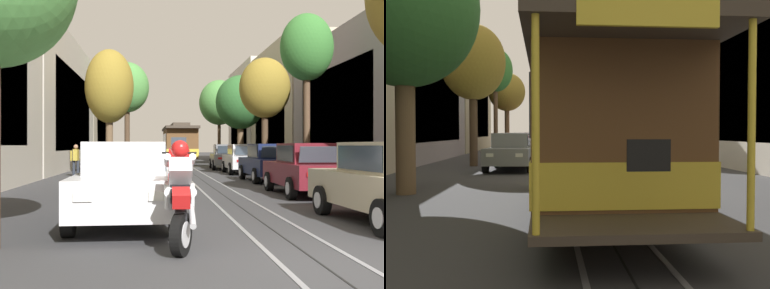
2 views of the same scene
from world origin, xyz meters
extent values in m
plane|color=#38383A|center=(0.00, 22.34, 0.00)|extent=(160.00, 160.00, 0.00)
cube|color=gray|center=(-0.53, 25.92, 0.01)|extent=(0.08, 63.84, 0.01)
cube|color=gray|center=(0.53, 25.92, 0.01)|extent=(0.08, 63.84, 0.01)
cube|color=black|center=(0.00, 25.92, 0.00)|extent=(0.03, 63.84, 0.01)
cube|color=beige|center=(-9.43, 25.92, 4.10)|extent=(4.77, 18.31, 8.19)
cube|color=#2D3842|center=(-7.06, 25.92, 3.69)|extent=(0.04, 13.03, 4.92)
cube|color=#BCAD93|center=(-9.97, 44.53, 3.10)|extent=(5.85, 18.31, 6.20)
cube|color=#2D3842|center=(-7.06, 44.53, 2.79)|extent=(0.04, 13.03, 3.72)
cube|color=gray|center=(9.52, 18.94, 3.70)|extent=(4.95, 13.66, 7.41)
cube|color=#2D3842|center=(7.06, 18.94, 3.33)|extent=(0.04, 9.77, 4.45)
cube|color=#BCAD93|center=(9.29, 32.90, 4.71)|extent=(4.50, 13.66, 9.41)
cube|color=#2D3842|center=(7.06, 32.90, 4.24)|extent=(0.04, 9.77, 5.65)
cube|color=beige|center=(9.43, 46.86, 5.00)|extent=(4.77, 13.66, 10.00)
cube|color=#2D3842|center=(7.06, 46.86, 4.50)|extent=(0.04, 9.77, 6.00)
cube|color=silver|center=(-2.68, 3.75, 0.65)|extent=(1.91, 4.34, 0.66)
cube|color=silver|center=(-2.68, 3.90, 1.28)|extent=(1.53, 2.10, 0.60)
cube|color=#2D3842|center=(-2.66, 3.07, 1.26)|extent=(1.34, 0.26, 0.47)
cube|color=#2D3842|center=(-2.71, 5.09, 1.26)|extent=(1.30, 0.23, 0.45)
cube|color=#2D3842|center=(-1.94, 3.92, 1.28)|extent=(0.08, 1.81, 0.47)
cube|color=#2D3842|center=(-3.43, 3.89, 1.28)|extent=(0.08, 1.81, 0.47)
cube|color=white|center=(-2.07, 1.61, 0.75)|extent=(0.28, 0.05, 0.14)
cube|color=#B21414|center=(-2.18, 5.93, 0.75)|extent=(0.28, 0.05, 0.12)
cube|color=white|center=(-3.18, 1.58, 0.75)|extent=(0.28, 0.05, 0.14)
cube|color=#B21414|center=(-3.29, 5.90, 0.75)|extent=(0.28, 0.05, 0.12)
cylinder|color=black|center=(-1.77, 2.44, 0.32)|extent=(0.22, 0.64, 0.64)
cylinder|color=silver|center=(-1.66, 2.45, 0.32)|extent=(0.03, 0.35, 0.35)
cylinder|color=black|center=(-3.53, 2.40, 0.32)|extent=(0.22, 0.64, 0.64)
cylinder|color=silver|center=(-3.64, 2.40, 0.32)|extent=(0.03, 0.35, 0.35)
cylinder|color=black|center=(-1.83, 5.11, 0.32)|extent=(0.22, 0.64, 0.64)
cylinder|color=silver|center=(-1.72, 5.11, 0.32)|extent=(0.03, 0.35, 0.35)
cylinder|color=black|center=(-3.59, 5.06, 0.32)|extent=(0.22, 0.64, 0.64)
cylinder|color=silver|center=(-3.70, 5.06, 0.32)|extent=(0.03, 0.35, 0.35)
cube|color=silver|center=(-2.62, 9.52, 0.65)|extent=(1.84, 4.32, 0.66)
cube|color=silver|center=(-2.62, 9.67, 1.28)|extent=(1.49, 2.08, 0.60)
cube|color=#2D3842|center=(-2.61, 8.83, 1.26)|extent=(1.33, 0.23, 0.47)
cube|color=#2D3842|center=(-2.63, 10.85, 1.26)|extent=(1.30, 0.21, 0.45)
cube|color=#2D3842|center=(-1.87, 9.68, 1.28)|extent=(0.05, 1.81, 0.47)
cube|color=#2D3842|center=(-3.37, 9.66, 1.28)|extent=(0.05, 1.81, 0.47)
cube|color=white|center=(-2.04, 7.37, 0.75)|extent=(0.28, 0.04, 0.14)
cube|color=#B21414|center=(-2.08, 11.68, 0.75)|extent=(0.28, 0.04, 0.12)
cube|color=white|center=(-3.16, 7.35, 0.75)|extent=(0.28, 0.04, 0.14)
cube|color=#B21414|center=(-3.20, 11.67, 0.75)|extent=(0.28, 0.04, 0.12)
cylinder|color=black|center=(-1.73, 8.19, 0.32)|extent=(0.21, 0.64, 0.64)
cylinder|color=silver|center=(-1.62, 8.20, 0.32)|extent=(0.02, 0.35, 0.35)
cylinder|color=black|center=(-3.49, 8.18, 0.32)|extent=(0.21, 0.64, 0.64)
cylinder|color=silver|center=(-3.60, 8.18, 0.32)|extent=(0.02, 0.35, 0.35)
cylinder|color=black|center=(-1.75, 10.86, 0.32)|extent=(0.21, 0.64, 0.64)
cylinder|color=silver|center=(-1.64, 10.86, 0.32)|extent=(0.02, 0.35, 0.35)
cylinder|color=black|center=(-3.51, 10.84, 0.32)|extent=(0.21, 0.64, 0.64)
cylinder|color=silver|center=(-3.62, 10.84, 0.32)|extent=(0.02, 0.35, 0.35)
cube|color=#196B70|center=(-2.69, 15.48, 0.65)|extent=(1.97, 4.37, 0.66)
cube|color=#196B70|center=(-2.69, 15.63, 1.28)|extent=(1.56, 2.12, 0.60)
cube|color=#2D3842|center=(-2.66, 14.80, 1.26)|extent=(1.34, 0.28, 0.47)
cube|color=#2D3842|center=(-2.74, 16.82, 1.26)|extent=(1.30, 0.25, 0.45)
cube|color=#2D3842|center=(-1.95, 15.66, 1.28)|extent=(0.10, 1.81, 0.47)
cube|color=#2D3842|center=(-3.44, 15.60, 1.28)|extent=(0.10, 1.81, 0.47)
cube|color=white|center=(-2.04, 13.35, 0.75)|extent=(0.28, 0.05, 0.14)
cube|color=#B21414|center=(-2.22, 17.66, 0.75)|extent=(0.28, 0.05, 0.12)
cube|color=white|center=(-3.16, 13.30, 0.75)|extent=(0.28, 0.05, 0.14)
cube|color=#B21414|center=(-3.33, 17.62, 0.75)|extent=(0.28, 0.05, 0.12)
cylinder|color=black|center=(-1.75, 14.19, 0.32)|extent=(0.23, 0.65, 0.64)
cylinder|color=silver|center=(-1.64, 14.19, 0.32)|extent=(0.03, 0.35, 0.35)
cylinder|color=black|center=(-3.51, 14.12, 0.32)|extent=(0.23, 0.65, 0.64)
cylinder|color=silver|center=(-3.62, 14.11, 0.32)|extent=(0.03, 0.35, 0.35)
cylinder|color=black|center=(-1.86, 16.85, 0.32)|extent=(0.23, 0.65, 0.64)
cylinder|color=silver|center=(-1.75, 16.86, 0.32)|extent=(0.03, 0.35, 0.35)
cylinder|color=black|center=(-3.62, 16.78, 0.32)|extent=(0.23, 0.65, 0.64)
cylinder|color=silver|center=(-3.73, 16.78, 0.32)|extent=(0.03, 0.35, 0.35)
cube|color=#2D3842|center=(2.45, 4.06, 1.26)|extent=(1.34, 0.27, 0.47)
cube|color=#2D3842|center=(1.74, 3.19, 1.28)|extent=(0.10, 1.81, 0.47)
cube|color=white|center=(1.83, 5.50, 0.75)|extent=(0.28, 0.05, 0.14)
cube|color=white|center=(2.95, 5.55, 0.75)|extent=(0.28, 0.05, 0.14)
cylinder|color=black|center=(1.54, 4.66, 0.32)|extent=(0.23, 0.65, 0.64)
cylinder|color=silver|center=(1.43, 4.66, 0.32)|extent=(0.03, 0.35, 0.35)
cylinder|color=black|center=(1.65, 2.00, 0.32)|extent=(0.23, 0.65, 0.64)
cylinder|color=silver|center=(1.54, 2.00, 0.32)|extent=(0.03, 0.35, 0.35)
cube|color=maroon|center=(2.59, 8.96, 0.65)|extent=(1.81, 4.30, 0.66)
cube|color=maroon|center=(2.59, 8.81, 1.28)|extent=(1.48, 2.07, 0.60)
cube|color=#2D3842|center=(2.59, 9.65, 1.26)|extent=(1.33, 0.22, 0.47)
cube|color=#2D3842|center=(2.58, 7.62, 1.26)|extent=(1.30, 0.20, 0.45)
cube|color=#2D3842|center=(1.84, 8.81, 1.28)|extent=(0.03, 1.81, 0.47)
cube|color=#2D3842|center=(3.33, 8.81, 1.28)|extent=(0.03, 1.81, 0.47)
cube|color=white|center=(2.03, 11.12, 0.75)|extent=(0.28, 0.04, 0.14)
cube|color=#B21414|center=(2.02, 6.80, 0.75)|extent=(0.28, 0.04, 0.12)
cube|color=white|center=(3.15, 11.12, 0.75)|extent=(0.28, 0.04, 0.14)
cube|color=#B21414|center=(3.14, 6.80, 0.75)|extent=(0.28, 0.04, 0.12)
cylinder|color=black|center=(1.71, 10.29, 0.32)|extent=(0.20, 0.64, 0.64)
cylinder|color=silver|center=(1.60, 10.29, 0.32)|extent=(0.02, 0.35, 0.35)
cylinder|color=black|center=(3.47, 10.29, 0.32)|extent=(0.20, 0.64, 0.64)
cylinder|color=silver|center=(3.58, 10.29, 0.32)|extent=(0.02, 0.35, 0.35)
cylinder|color=black|center=(1.70, 7.63, 0.32)|extent=(0.20, 0.64, 0.64)
cylinder|color=silver|center=(1.59, 7.63, 0.32)|extent=(0.02, 0.35, 0.35)
cylinder|color=black|center=(3.46, 7.62, 0.32)|extent=(0.20, 0.64, 0.64)
cylinder|color=silver|center=(3.57, 7.62, 0.32)|extent=(0.02, 0.35, 0.35)
cube|color=#19234C|center=(2.73, 14.55, 0.65)|extent=(1.88, 4.33, 0.66)
cube|color=#19234C|center=(2.73, 14.40, 1.28)|extent=(1.51, 2.09, 0.60)
cube|color=#2D3842|center=(2.72, 15.23, 1.26)|extent=(1.34, 0.25, 0.47)
cube|color=#2D3842|center=(2.75, 13.21, 1.26)|extent=(1.30, 0.22, 0.45)
cube|color=#2D3842|center=(1.98, 14.38, 1.28)|extent=(0.06, 1.81, 0.47)
cube|color=#2D3842|center=(3.48, 14.41, 1.28)|extent=(0.06, 1.81, 0.47)
cube|color=white|center=(2.13, 16.70, 0.75)|extent=(0.28, 0.05, 0.14)
cube|color=#B21414|center=(2.21, 12.38, 0.75)|extent=(0.28, 0.05, 0.12)
cube|color=white|center=(3.25, 16.72, 0.75)|extent=(0.28, 0.05, 0.14)
cube|color=#B21414|center=(3.33, 12.40, 0.75)|extent=(0.28, 0.05, 0.12)
cylinder|color=black|center=(1.83, 15.86, 0.32)|extent=(0.21, 0.64, 0.64)
cylinder|color=silver|center=(1.72, 15.86, 0.32)|extent=(0.03, 0.35, 0.35)
cylinder|color=black|center=(3.59, 15.90, 0.32)|extent=(0.21, 0.64, 0.64)
cylinder|color=silver|center=(3.70, 15.90, 0.32)|extent=(0.03, 0.35, 0.35)
cylinder|color=black|center=(1.87, 13.20, 0.32)|extent=(0.21, 0.64, 0.64)
cylinder|color=silver|center=(1.76, 13.20, 0.32)|extent=(0.03, 0.35, 0.35)
cylinder|color=black|center=(3.63, 13.23, 0.32)|extent=(0.21, 0.64, 0.64)
cylinder|color=silver|center=(3.74, 13.23, 0.32)|extent=(0.03, 0.35, 0.35)
cube|color=silver|center=(2.70, 20.29, 0.65)|extent=(1.87, 4.33, 0.66)
cube|color=silver|center=(2.70, 20.14, 1.28)|extent=(1.51, 2.09, 0.60)
cube|color=#2D3842|center=(2.72, 20.97, 1.26)|extent=(1.34, 0.24, 0.47)
cube|color=#2D3842|center=(2.68, 18.95, 1.26)|extent=(1.30, 0.22, 0.45)
cube|color=#2D3842|center=(1.95, 20.15, 1.28)|extent=(0.06, 1.81, 0.47)
cube|color=#2D3842|center=(3.45, 20.12, 1.28)|extent=(0.06, 1.81, 0.47)
cube|color=white|center=(2.18, 22.46, 0.75)|extent=(0.28, 0.04, 0.14)
cube|color=#B21414|center=(2.11, 18.14, 0.75)|extent=(0.28, 0.04, 0.12)
cube|color=white|center=(3.30, 22.44, 0.75)|extent=(0.28, 0.04, 0.14)
cube|color=#B21414|center=(3.23, 18.12, 0.75)|extent=(0.28, 0.04, 0.12)
cylinder|color=black|center=(1.85, 21.63, 0.32)|extent=(0.21, 0.64, 0.64)
cylinder|color=silver|center=(1.74, 21.64, 0.32)|extent=(0.03, 0.35, 0.35)
cylinder|color=black|center=(3.61, 21.60, 0.32)|extent=(0.21, 0.64, 0.64)
cylinder|color=silver|center=(3.72, 21.60, 0.32)|extent=(0.03, 0.35, 0.35)
cylinder|color=black|center=(1.80, 18.97, 0.32)|extent=(0.21, 0.64, 0.64)
cylinder|color=silver|center=(1.69, 18.97, 0.32)|extent=(0.03, 0.35, 0.35)
cylinder|color=black|center=(3.56, 18.94, 0.32)|extent=(0.21, 0.64, 0.64)
cylinder|color=silver|center=(3.67, 18.94, 0.32)|extent=(0.03, 0.35, 0.35)
cube|color=slate|center=(2.50, 25.23, 0.65)|extent=(2.01, 4.38, 0.66)
cube|color=slate|center=(2.49, 25.08, 1.28)|extent=(1.58, 2.13, 0.60)
cube|color=#2D3842|center=(2.53, 25.91, 1.26)|extent=(1.34, 0.29, 0.47)
cube|color=#2D3842|center=(2.43, 23.89, 1.26)|extent=(1.30, 0.26, 0.45)
cube|color=#2D3842|center=(1.74, 25.11, 1.28)|extent=(0.12, 1.81, 0.47)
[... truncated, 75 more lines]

